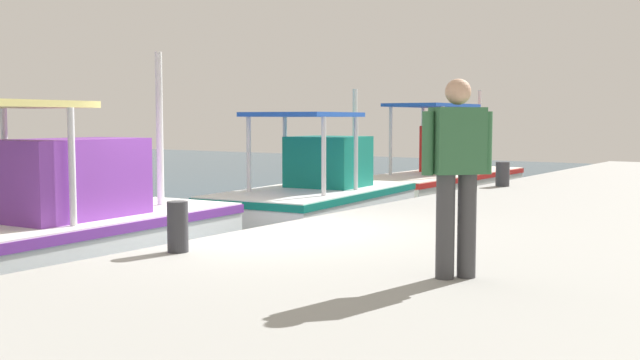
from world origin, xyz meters
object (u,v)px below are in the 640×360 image
object	(u,v)px
fishing_boat_second	(27,245)
mooring_bollard_fourth	(503,174)
mooring_bollard_third	(178,227)
fisherman_standing	(457,168)
fishing_boat_fourth	(444,177)
fishing_boat_third	(316,200)

from	to	relation	value
fishing_boat_second	mooring_bollard_fourth	world-z (taller)	fishing_boat_second
mooring_bollard_third	fisherman_standing	bearing A→B (deg)	-80.62
mooring_bollard_third	mooring_bollard_fourth	bearing A→B (deg)	0.00
fisherman_standing	fishing_boat_fourth	bearing A→B (deg)	25.70
fishing_boat_third	mooring_bollard_fourth	size ratio (longest dim) A/B	9.64
fishing_boat_third	fisherman_standing	size ratio (longest dim) A/B	2.82
fishing_boat_third	fishing_boat_fourth	distance (m)	6.20
fishing_boat_second	fisherman_standing	distance (m)	5.35
fishing_boat_second	fisherman_standing	bearing A→B (deg)	-82.90
mooring_bollard_third	mooring_bollard_fourth	world-z (taller)	mooring_bollard_third
fisherman_standing	mooring_bollard_fourth	xyz separation A→B (m)	(8.56, 2.85, -0.70)
fisherman_standing	fishing_boat_second	bearing A→B (deg)	97.10
fisherman_standing	mooring_bollard_third	bearing A→B (deg)	99.38
fisherman_standing	mooring_bollard_third	xyz separation A→B (m)	(-0.47, 2.85, -0.68)
fishing_boat_fourth	mooring_bollard_third	bearing A→B (deg)	-167.16
fishing_boat_third	mooring_bollard_third	distance (m)	6.48
mooring_bollard_third	mooring_bollard_fourth	size ratio (longest dim) A/B	1.05
fishing_boat_second	mooring_bollard_third	size ratio (longest dim) A/B	12.52
fishing_boat_second	fisherman_standing	size ratio (longest dim) A/B	3.85
fishing_boat_second	mooring_bollard_third	distance (m)	2.38
fishing_boat_third	mooring_bollard_third	bearing A→B (deg)	-157.57
fishing_boat_third	fishing_boat_fourth	size ratio (longest dim) A/B	0.75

